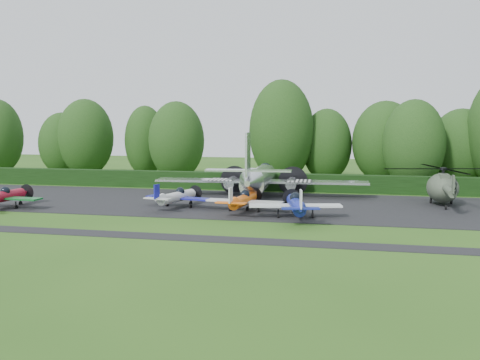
% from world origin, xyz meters
% --- Properties ---
extents(ground, '(160.00, 160.00, 0.00)m').
position_xyz_m(ground, '(0.00, 0.00, 0.00)').
color(ground, '#275016').
rests_on(ground, ground).
extents(apron, '(70.00, 18.00, 0.01)m').
position_xyz_m(apron, '(0.00, 10.00, 0.00)').
color(apron, black).
rests_on(apron, ground).
extents(taxiway_verge, '(70.00, 2.00, 0.00)m').
position_xyz_m(taxiway_verge, '(0.00, -6.00, 0.00)').
color(taxiway_verge, black).
rests_on(taxiway_verge, ground).
extents(hedgerow, '(90.00, 1.60, 2.00)m').
position_xyz_m(hedgerow, '(0.00, 21.00, 0.00)').
color(hedgerow, black).
rests_on(hedgerow, ground).
extents(transport_plane, '(22.58, 17.31, 7.23)m').
position_xyz_m(transport_plane, '(3.96, 14.23, 2.02)').
color(transport_plane, silver).
rests_on(transport_plane, ground).
extents(light_plane_red, '(7.19, 7.56, 2.76)m').
position_xyz_m(light_plane_red, '(-17.53, 2.06, 1.15)').
color(light_plane_red, maroon).
rests_on(light_plane_red, ground).
extents(light_plane_white, '(6.71, 7.06, 2.58)m').
position_xyz_m(light_plane_white, '(-2.15, 6.16, 1.07)').
color(light_plane_white, silver).
rests_on(light_plane_white, ground).
extents(light_plane_orange, '(6.88, 7.23, 2.64)m').
position_xyz_m(light_plane_orange, '(4.31, 5.06, 1.10)').
color(light_plane_orange, orange).
rests_on(light_plane_orange, ground).
extents(light_plane_blue, '(7.59, 7.98, 2.92)m').
position_xyz_m(light_plane_blue, '(9.18, 2.90, 1.22)').
color(light_plane_blue, navy).
rests_on(light_plane_blue, ground).
extents(helicopter, '(11.18, 13.09, 3.60)m').
position_xyz_m(helicopter, '(21.90, 13.25, 1.93)').
color(helicopter, '#3B4737').
rests_on(helicopter, ground).
extents(tree_0, '(6.72, 6.72, 9.77)m').
position_xyz_m(tree_0, '(9.76, 32.78, 4.87)').
color(tree_0, black).
rests_on(tree_0, ground).
extents(tree_1, '(8.52, 8.52, 13.54)m').
position_xyz_m(tree_1, '(3.98, 30.29, 6.76)').
color(tree_1, black).
rests_on(tree_1, ground).
extents(tree_3, '(7.69, 7.69, 10.82)m').
position_xyz_m(tree_3, '(-10.57, 30.05, 5.40)').
color(tree_3, black).
rests_on(tree_3, ground).
extents(tree_4, '(6.97, 6.97, 9.43)m').
position_xyz_m(tree_4, '(-29.59, 32.69, 4.70)').
color(tree_4, black).
rests_on(tree_4, ground).
extents(tree_5, '(7.79, 7.79, 9.64)m').
position_xyz_m(tree_5, '(26.51, 31.31, 4.81)').
color(tree_5, black).
rests_on(tree_5, ground).
extents(tree_7, '(8.44, 8.44, 10.71)m').
position_xyz_m(tree_7, '(17.33, 31.91, 5.35)').
color(tree_7, black).
rests_on(tree_7, ground).
extents(tree_8, '(8.16, 8.16, 11.39)m').
position_xyz_m(tree_8, '(-25.61, 32.44, 5.69)').
color(tree_8, black).
rests_on(tree_8, ground).
extents(tree_10, '(6.04, 6.04, 10.41)m').
position_xyz_m(tree_10, '(-16.80, 33.99, 5.19)').
color(tree_10, black).
rests_on(tree_10, ground).
extents(tree_11, '(7.34, 7.34, 10.65)m').
position_xyz_m(tree_11, '(20.42, 26.80, 5.32)').
color(tree_11, black).
rests_on(tree_11, ground).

